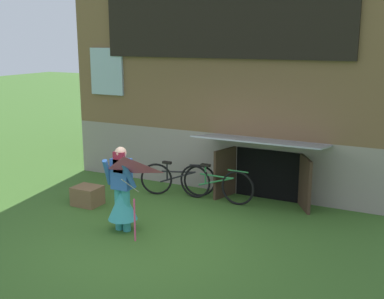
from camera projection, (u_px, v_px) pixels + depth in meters
name	position (u px, v px, depth m)	size (l,w,h in m)	color
ground_plane	(147.00, 239.00, 8.24)	(60.00, 60.00, 0.00)	#386023
log_house	(258.00, 62.00, 12.30)	(7.54, 5.90, 5.44)	gray
person	(122.00, 196.00, 8.49)	(0.60, 0.52, 1.51)	teal
kite	(124.00, 177.00, 7.76)	(0.84, 0.87, 1.39)	#E54C7F
bicycle_green	(216.00, 184.00, 10.07)	(1.69, 0.09, 0.77)	black
bicycle_black	(178.00, 179.00, 10.45)	(1.56, 0.58, 0.75)	black
wooden_crate	(87.00, 196.00, 9.89)	(0.54, 0.46, 0.39)	brown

